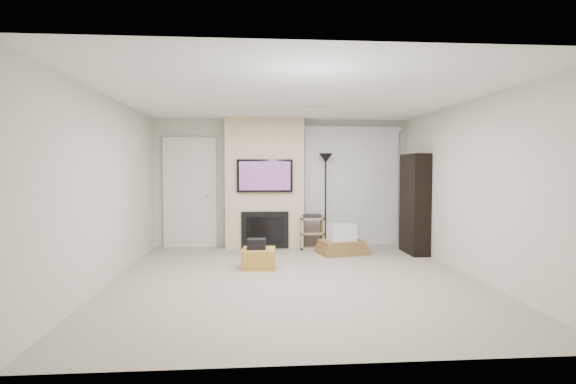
{
  "coord_description": "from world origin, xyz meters",
  "views": [
    {
      "loc": [
        -0.58,
        -6.15,
        1.53
      ],
      "look_at": [
        0.0,
        1.2,
        1.15
      ],
      "focal_mm": 28.0,
      "sensor_mm": 36.0,
      "label": 1
    }
  ],
  "objects": [
    {
      "name": "hvac_vent",
      "position": [
        0.4,
        0.8,
        2.5
      ],
      "size": [
        0.35,
        0.18,
        0.01
      ],
      "primitive_type": "cube",
      "color": "silver",
      "rests_on": "ceiling"
    },
    {
      "name": "bookshelf",
      "position": [
        2.34,
        1.72,
        0.9
      ],
      "size": [
        0.3,
        0.8,
        1.8
      ],
      "color": "black",
      "rests_on": "floor"
    },
    {
      "name": "vertical_blinds",
      "position": [
        1.4,
        2.7,
        1.27
      ],
      "size": [
        1.98,
        0.1,
        2.37
      ],
      "color": "silver",
      "rests_on": "floor"
    },
    {
      "name": "av_stand",
      "position": [
        0.55,
        2.35,
        0.35
      ],
      "size": [
        0.45,
        0.38,
        0.66
      ],
      "color": "tan",
      "rests_on": "floor"
    },
    {
      "name": "fireplace_wall",
      "position": [
        -0.35,
        2.54,
        1.24
      ],
      "size": [
        1.5,
        0.47,
        2.5
      ],
      "color": "beige",
      "rests_on": "floor"
    },
    {
      "name": "wall_left",
      "position": [
        -2.5,
        0.0,
        1.25
      ],
      "size": [
        0.0,
        5.5,
        2.5
      ],
      "primitive_type": "cube",
      "rotation": [
        1.57,
        0.0,
        1.57
      ],
      "color": "beige",
      "rests_on": "ground"
    },
    {
      "name": "floor_lamp",
      "position": [
        0.84,
        2.5,
        1.44
      ],
      "size": [
        0.27,
        0.27,
        1.83
      ],
      "color": "black",
      "rests_on": "floor"
    },
    {
      "name": "wall_front",
      "position": [
        0.0,
        -2.75,
        1.25
      ],
      "size": [
        5.0,
        0.0,
        2.5
      ],
      "primitive_type": "cube",
      "rotation": [
        1.57,
        0.0,
        0.0
      ],
      "color": "beige",
      "rests_on": "ground"
    },
    {
      "name": "ottoman",
      "position": [
        -0.49,
        0.74,
        0.15
      ],
      "size": [
        0.53,
        0.53,
        0.3
      ],
      "primitive_type": "cube",
      "rotation": [
        0.0,
        0.0,
        -0.07
      ],
      "color": "#C68A36",
      "rests_on": "floor"
    },
    {
      "name": "ceiling",
      "position": [
        0.0,
        0.0,
        2.5
      ],
      "size": [
        5.0,
        5.5,
        0.0
      ],
      "primitive_type": "cube",
      "color": "white",
      "rests_on": "wall_back"
    },
    {
      "name": "floor",
      "position": [
        0.0,
        0.0,
        0.0
      ],
      "size": [
        5.0,
        5.5,
        0.0
      ],
      "primitive_type": "cube",
      "color": "#A29885",
      "rests_on": "ground"
    },
    {
      "name": "wall_back",
      "position": [
        0.0,
        2.75,
        1.25
      ],
      "size": [
        5.0,
        0.0,
        2.5
      ],
      "primitive_type": "cube",
      "rotation": [
        1.57,
        0.0,
        0.0
      ],
      "color": "beige",
      "rests_on": "ground"
    },
    {
      "name": "entry_door",
      "position": [
        -1.8,
        2.71,
        1.05
      ],
      "size": [
        1.02,
        0.11,
        2.14
      ],
      "color": "silver",
      "rests_on": "floor"
    },
    {
      "name": "wall_right",
      "position": [
        2.5,
        0.0,
        1.25
      ],
      "size": [
        0.0,
        5.5,
        2.5
      ],
      "primitive_type": "cube",
      "rotation": [
        1.57,
        0.0,
        1.57
      ],
      "color": "beige",
      "rests_on": "ground"
    },
    {
      "name": "box_stack",
      "position": [
        1.02,
        1.78,
        0.21
      ],
      "size": [
        0.92,
        0.77,
        0.54
      ],
      "color": "olive",
      "rests_on": "floor"
    },
    {
      "name": "black_bag",
      "position": [
        -0.52,
        0.7,
        0.38
      ],
      "size": [
        0.29,
        0.24,
        0.16
      ],
      "primitive_type": "cube",
      "rotation": [
        0.0,
        0.0,
        -0.07
      ],
      "color": "black",
      "rests_on": "ottoman"
    }
  ]
}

